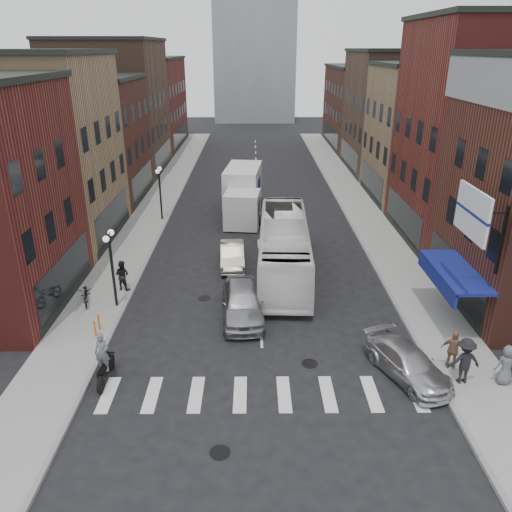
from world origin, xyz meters
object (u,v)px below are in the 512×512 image
at_px(bike_rack, 97,325).
at_px(box_truck, 243,194).
at_px(motorcycle_rider, 104,359).
at_px(ped_left_solo, 122,275).
at_px(ped_right_c, 506,365).
at_px(billboard_sign, 474,215).
at_px(sedan_left_near, 242,302).
at_px(transit_bus, 284,247).
at_px(ped_right_b, 453,350).
at_px(streetlamp_near, 111,256).
at_px(curb_car, 408,363).
at_px(sedan_left_far, 232,255).
at_px(streetlamp_far, 160,184).
at_px(parked_bicycle, 86,294).
at_px(ped_right_a, 465,361).

height_order(bike_rack, box_truck, box_truck).
height_order(bike_rack, motorcycle_rider, motorcycle_rider).
xyz_separation_m(ped_left_solo, ped_right_c, (16.96, -8.39, -0.00)).
xyz_separation_m(billboard_sign, ped_right_c, (0.88, -3.03, -5.15)).
relative_size(sedan_left_near, ped_left_solo, 2.97).
relative_size(box_truck, transit_bus, 0.74).
bearing_deg(motorcycle_rider, ped_right_b, 7.43).
bearing_deg(streetlamp_near, billboard_sign, -12.35).
height_order(curb_car, ped_right_c, ped_right_c).
relative_size(streetlamp_near, bike_rack, 5.14).
distance_m(motorcycle_rider, sedan_left_far, 12.43).
bearing_deg(streetlamp_far, ped_left_solo, -90.41).
height_order(motorcycle_rider, sedan_left_far, motorcycle_rider).
relative_size(billboard_sign, curb_car, 0.86).
bearing_deg(motorcycle_rider, streetlamp_far, 98.13).
distance_m(streetlamp_far, parked_bicycle, 14.00).
bearing_deg(billboard_sign, bike_rack, 177.17).
relative_size(bike_rack, parked_bicycle, 0.41).
height_order(billboard_sign, streetlamp_far, billboard_sign).
bearing_deg(billboard_sign, sedan_left_far, 138.97).
relative_size(motorcycle_rider, sedan_left_near, 0.44).
distance_m(box_truck, transit_bus, 11.18).
bearing_deg(sedan_left_near, ped_left_solo, 153.03).
distance_m(streetlamp_far, curb_car, 24.01).
distance_m(curb_car, parked_bicycle, 16.09).
bearing_deg(transit_bus, sedan_left_near, -111.31).
distance_m(streetlamp_near, ped_right_a, 16.65).
xyz_separation_m(transit_bus, sedan_left_near, (-2.34, -5.31, -0.79)).
bearing_deg(transit_bus, ped_right_a, -56.66).
relative_size(streetlamp_near, streetlamp_far, 1.00).
distance_m(box_truck, sedan_left_far, 9.85).
bearing_deg(bike_rack, curb_car, -13.31).
distance_m(box_truck, sedan_left_near, 16.21).
relative_size(streetlamp_far, ped_right_c, 2.47).
xyz_separation_m(streetlamp_near, parked_bicycle, (-1.61, 0.28, -2.25)).
bearing_deg(ped_right_a, billboard_sign, -107.14).
bearing_deg(sedan_left_far, billboard_sign, -44.11).
bearing_deg(box_truck, sedan_left_far, -86.93).
distance_m(bike_rack, parked_bicycle, 3.30).
bearing_deg(billboard_sign, streetlamp_near, 167.65).
bearing_deg(ped_left_solo, parked_bicycle, 63.97).
xyz_separation_m(streetlamp_near, sedan_left_far, (5.75, 5.41, -2.24)).
bearing_deg(curb_car, streetlamp_far, 101.23).
height_order(streetlamp_near, ped_right_c, streetlamp_near).
relative_size(bike_rack, ped_right_c, 0.48).
bearing_deg(sedan_left_far, bike_rack, -129.34).
bearing_deg(motorcycle_rider, parked_bicycle, 117.97).
bearing_deg(streetlamp_near, ped_right_b, -19.97).
height_order(bike_rack, ped_right_c, ped_right_c).
bearing_deg(ped_right_b, motorcycle_rider, 30.40).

